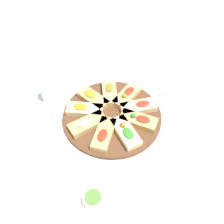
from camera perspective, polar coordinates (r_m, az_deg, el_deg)
ground_plane at (r=0.95m, az=0.00°, el=-1.23°), size 3.00×3.00×0.00m
serving_board at (r=0.94m, az=0.00°, el=-0.88°), size 0.42×0.42×0.02m
focaccia_slice_0 at (r=0.89m, az=-6.43°, el=-3.06°), size 0.17×0.12×0.04m
focaccia_slice_1 at (r=0.85m, az=-2.12°, el=-5.72°), size 0.13×0.17×0.04m
focaccia_slice_2 at (r=0.86m, az=3.54°, el=-5.18°), size 0.10×0.16×0.04m
focaccia_slice_3 at (r=0.90m, az=6.89°, el=-2.10°), size 0.16×0.14×0.04m
focaccia_slice_4 at (r=0.95m, az=6.94°, el=1.34°), size 0.16×0.07×0.04m
focaccia_slice_5 at (r=0.99m, az=3.90°, el=4.26°), size 0.15×0.15×0.04m
focaccia_slice_6 at (r=1.01m, az=-0.63°, el=5.11°), size 0.08×0.16×0.04m
focaccia_slice_7 at (r=0.98m, az=-5.04°, el=3.61°), size 0.14×0.16×0.04m
focaccia_slice_8 at (r=0.94m, az=-7.18°, el=0.64°), size 0.16×0.11×0.04m
plate_left at (r=1.13m, az=17.37°, el=6.99°), size 0.22×0.22×0.02m
plate_right at (r=0.90m, az=-24.28°, el=-11.17°), size 0.21×0.21×0.02m
water_glass at (r=1.03m, az=-16.21°, el=5.33°), size 0.07×0.07×0.10m
napkin_stack at (r=1.19m, az=-8.46°, el=10.94°), size 0.13×0.12×0.00m
dipping_bowl at (r=0.76m, az=-4.96°, el=-21.57°), size 0.07×0.07×0.03m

